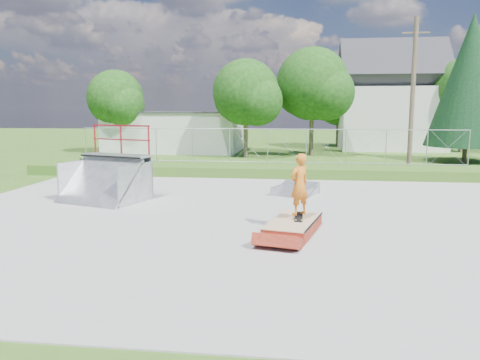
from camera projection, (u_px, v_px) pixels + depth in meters
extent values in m
plane|color=#395F1B|center=(245.00, 219.00, 14.31)|extent=(120.00, 120.00, 0.00)
cube|color=#9A9A97|center=(245.00, 218.00, 14.30)|extent=(20.00, 16.00, 0.04)
cube|color=#395F1B|center=(266.00, 170.00, 23.58)|extent=(24.00, 3.00, 0.50)
cube|color=maroon|center=(293.00, 227.00, 12.67)|extent=(1.62, 2.53, 0.33)
cube|color=tan|center=(293.00, 221.00, 12.65)|extent=(1.64, 2.55, 0.02)
cube|color=black|center=(299.00, 217.00, 12.82)|extent=(0.23, 0.80, 0.13)
imported|color=orange|center=(299.00, 187.00, 12.69)|extent=(0.72, 0.71, 1.68)
cube|color=silver|center=(175.00, 132.00, 36.63)|extent=(10.00, 6.00, 3.00)
cube|color=silver|center=(390.00, 119.00, 38.32)|extent=(8.00, 6.00, 5.00)
cube|color=#313035|center=(392.00, 76.00, 37.80)|extent=(8.40, 6.08, 6.08)
cylinder|color=brown|center=(413.00, 96.00, 24.54)|extent=(0.24, 0.24, 8.00)
cylinder|color=brown|center=(246.00, 140.00, 32.02)|extent=(0.30, 0.30, 2.45)
sphere|color=#11390F|center=(246.00, 92.00, 31.53)|extent=(4.48, 4.48, 4.48)
sphere|color=#11390F|center=(257.00, 101.00, 30.96)|extent=(3.36, 3.36, 3.36)
cylinder|color=brown|center=(311.00, 136.00, 33.40)|extent=(0.30, 0.30, 2.80)
sphere|color=#11390F|center=(313.00, 84.00, 32.84)|extent=(5.12, 5.12, 5.12)
sphere|color=#11390F|center=(327.00, 93.00, 32.20)|extent=(3.84, 3.84, 3.84)
cylinder|color=brown|center=(117.00, 138.00, 35.22)|extent=(0.30, 0.30, 2.27)
sphere|color=#11390F|center=(115.00, 98.00, 34.77)|extent=(4.16, 4.16, 4.16)
sphere|color=#11390F|center=(123.00, 105.00, 34.24)|extent=(3.12, 3.12, 3.12)
cylinder|color=brown|center=(461.00, 135.00, 35.93)|extent=(0.30, 0.30, 2.62)
sphere|color=#11390F|center=(464.00, 90.00, 35.41)|extent=(4.80, 4.80, 4.80)
sphere|color=#11390F|center=(479.00, 98.00, 34.80)|extent=(3.60, 3.60, 3.60)
cylinder|color=brown|center=(338.00, 135.00, 40.99)|extent=(0.30, 0.30, 2.10)
sphere|color=#11390F|center=(339.00, 103.00, 40.58)|extent=(3.84, 3.84, 3.84)
sphere|color=#11390F|center=(347.00, 109.00, 40.09)|extent=(2.88, 2.88, 2.88)
cylinder|color=brown|center=(465.00, 152.00, 29.41)|extent=(0.28, 0.28, 1.20)
cone|color=black|center=(470.00, 80.00, 28.74)|extent=(5.04, 5.04, 8.10)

